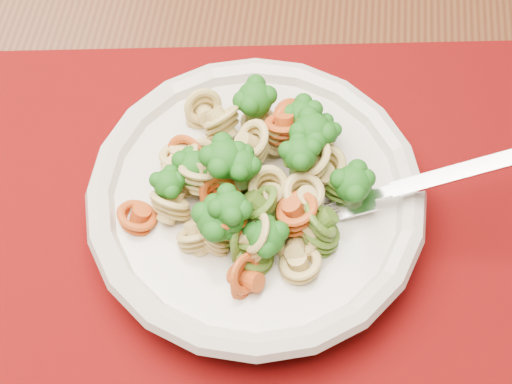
{
  "coord_description": "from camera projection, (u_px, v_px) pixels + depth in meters",
  "views": [
    {
      "loc": [
        0.33,
        -0.6,
        1.17
      ],
      "look_at": [
        0.33,
        -0.36,
        0.74
      ],
      "focal_mm": 50.0,
      "sensor_mm": 36.0,
      "label": 1
    }
  ],
  "objects": [
    {
      "name": "dining_table",
      "position": [
        309.0,
        146.0,
        0.67
      ],
      "size": [
        1.41,
        1.0,
        0.7
      ],
      "rotation": [
        0.0,
        0.0,
        -0.12
      ],
      "color": "#522D17",
      "rests_on": "ground"
    },
    {
      "name": "placemat",
      "position": [
        262.0,
        245.0,
        0.51
      ],
      "size": [
        0.48,
        0.38,
        0.0
      ],
      "primitive_type": "cube",
      "rotation": [
        0.0,
        0.0,
        0.02
      ],
      "color": "#570703",
      "rests_on": "dining_table"
    },
    {
      "name": "pasta_bowl",
      "position": [
        256.0,
        200.0,
        0.5
      ],
      "size": [
        0.24,
        0.24,
        0.05
      ],
      "color": "beige",
      "rests_on": "placemat"
    },
    {
      "name": "pasta_broccoli_heap",
      "position": [
        256.0,
        188.0,
        0.48
      ],
      "size": [
        0.2,
        0.2,
        0.06
      ],
      "primitive_type": null,
      "color": "tan",
      "rests_on": "pasta_bowl"
    },
    {
      "name": "fork",
      "position": [
        356.0,
        200.0,
        0.48
      ],
      "size": [
        0.18,
        0.05,
        0.08
      ],
      "primitive_type": null,
      "rotation": [
        0.0,
        -0.35,
        0.12
      ],
      "color": "silver",
      "rests_on": "pasta_bowl"
    }
  ]
}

